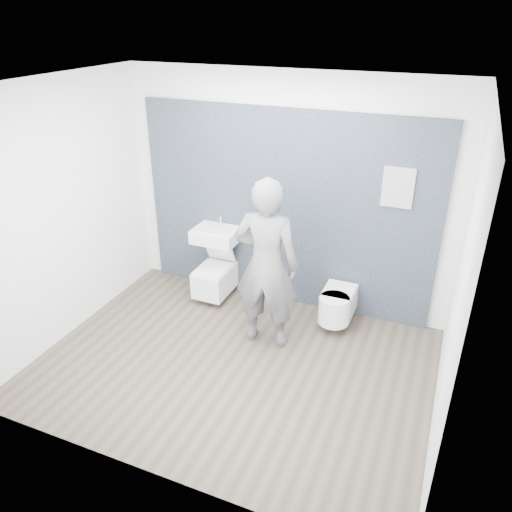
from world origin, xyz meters
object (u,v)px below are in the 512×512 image
at_px(toilet_square, 215,278).
at_px(washbasin, 216,235).
at_px(toilet_rounded, 337,305).
at_px(visitor, 266,265).

bearing_deg(toilet_square, washbasin, 90.00).
bearing_deg(toilet_rounded, washbasin, 176.27).
height_order(toilet_square, visitor, visitor).
xyz_separation_m(washbasin, toilet_rounded, (1.60, -0.10, -0.57)).
relative_size(washbasin, toilet_rounded, 0.89).
xyz_separation_m(washbasin, visitor, (0.95, -0.70, 0.11)).
height_order(washbasin, visitor, visitor).
bearing_deg(toilet_square, visitor, -33.43).
bearing_deg(toilet_rounded, visitor, -137.40).
bearing_deg(washbasin, visitor, -36.52).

